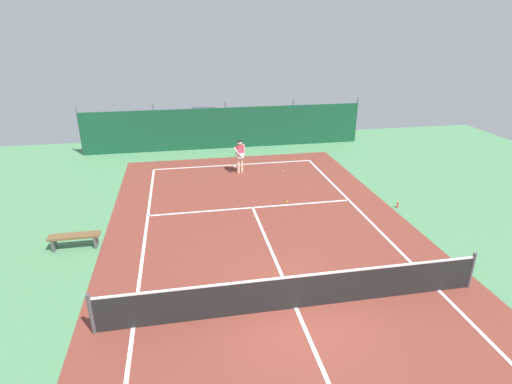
{
  "coord_description": "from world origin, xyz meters",
  "views": [
    {
      "loc": [
        -2.63,
        -8.41,
        6.87
      ],
      "look_at": [
        0.04,
        5.88,
        0.9
      ],
      "focal_mm": 28.8,
      "sensor_mm": 36.0,
      "label": 1
    }
  ],
  "objects_px": {
    "tennis_ball_near_player": "(283,171)",
    "parked_car": "(203,122)",
    "water_bottle": "(398,205)",
    "courtside_bench": "(74,238)",
    "tennis_ball_midcourt": "(287,202)",
    "tennis_player": "(240,154)",
    "tennis_net": "(297,292)"
  },
  "relations": [
    {
      "from": "courtside_bench",
      "to": "water_bottle",
      "type": "relative_size",
      "value": 6.67
    },
    {
      "from": "tennis_player",
      "to": "tennis_ball_near_player",
      "type": "height_order",
      "value": "tennis_player"
    },
    {
      "from": "tennis_ball_near_player",
      "to": "parked_car",
      "type": "xyz_separation_m",
      "value": [
        -3.39,
        8.17,
        0.81
      ]
    },
    {
      "from": "tennis_net",
      "to": "tennis_player",
      "type": "distance_m",
      "value": 10.68
    },
    {
      "from": "water_bottle",
      "to": "parked_car",
      "type": "bearing_deg",
      "value": 117.32
    },
    {
      "from": "tennis_net",
      "to": "water_bottle",
      "type": "height_order",
      "value": "tennis_net"
    },
    {
      "from": "tennis_ball_near_player",
      "to": "water_bottle",
      "type": "xyz_separation_m",
      "value": [
        3.47,
        -5.1,
        0.09
      ]
    },
    {
      "from": "tennis_net",
      "to": "water_bottle",
      "type": "bearing_deg",
      "value": 42.9
    },
    {
      "from": "tennis_ball_midcourt",
      "to": "parked_car",
      "type": "height_order",
      "value": "parked_car"
    },
    {
      "from": "tennis_player",
      "to": "water_bottle",
      "type": "bearing_deg",
      "value": 111.19
    },
    {
      "from": "courtside_bench",
      "to": "tennis_net",
      "type": "bearing_deg",
      "value": -34.5
    },
    {
      "from": "water_bottle",
      "to": "courtside_bench",
      "type": "bearing_deg",
      "value": -175.27
    },
    {
      "from": "parked_car",
      "to": "courtside_bench",
      "type": "distance_m",
      "value": 15.19
    },
    {
      "from": "tennis_net",
      "to": "tennis_ball_midcourt",
      "type": "bearing_deg",
      "value": 77.28
    },
    {
      "from": "tennis_ball_midcourt",
      "to": "courtside_bench",
      "type": "bearing_deg",
      "value": -163.32
    },
    {
      "from": "parked_car",
      "to": "courtside_bench",
      "type": "height_order",
      "value": "parked_car"
    },
    {
      "from": "parked_car",
      "to": "tennis_net",
      "type": "bearing_deg",
      "value": 100.11
    },
    {
      "from": "parked_car",
      "to": "water_bottle",
      "type": "xyz_separation_m",
      "value": [
        6.85,
        -13.27,
        -0.72
      ]
    },
    {
      "from": "tennis_net",
      "to": "courtside_bench",
      "type": "distance_m",
      "value": 7.66
    },
    {
      "from": "tennis_player",
      "to": "parked_car",
      "type": "xyz_separation_m",
      "value": [
        -1.25,
        7.93,
        -0.12
      ]
    },
    {
      "from": "tennis_ball_midcourt",
      "to": "courtside_bench",
      "type": "relative_size",
      "value": 0.04
    },
    {
      "from": "tennis_ball_near_player",
      "to": "parked_car",
      "type": "bearing_deg",
      "value": 112.52
    },
    {
      "from": "tennis_ball_near_player",
      "to": "tennis_ball_midcourt",
      "type": "height_order",
      "value": "same"
    },
    {
      "from": "tennis_ball_midcourt",
      "to": "parked_car",
      "type": "distance_m",
      "value": 12.23
    },
    {
      "from": "tennis_net",
      "to": "parked_car",
      "type": "distance_m",
      "value": 18.64
    },
    {
      "from": "tennis_player",
      "to": "tennis_ball_midcourt",
      "type": "xyz_separation_m",
      "value": [
        1.37,
        -3.99,
        -0.93
      ]
    },
    {
      "from": "tennis_ball_near_player",
      "to": "parked_car",
      "type": "distance_m",
      "value": 8.88
    },
    {
      "from": "tennis_ball_midcourt",
      "to": "water_bottle",
      "type": "relative_size",
      "value": 0.28
    },
    {
      "from": "water_bottle",
      "to": "tennis_player",
      "type": "bearing_deg",
      "value": 136.38
    },
    {
      "from": "tennis_net",
      "to": "tennis_ball_midcourt",
      "type": "height_order",
      "value": "tennis_net"
    },
    {
      "from": "courtside_bench",
      "to": "water_bottle",
      "type": "distance_m",
      "value": 12.1
    },
    {
      "from": "parked_car",
      "to": "water_bottle",
      "type": "bearing_deg",
      "value": 124.01
    }
  ]
}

